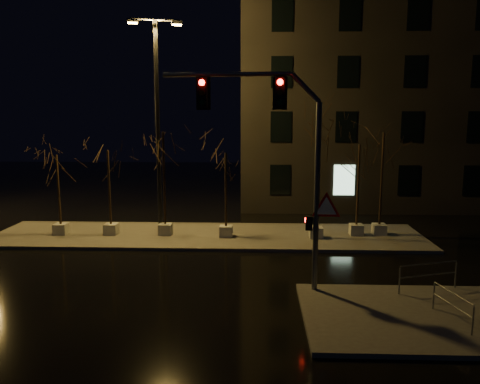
{
  "coord_description": "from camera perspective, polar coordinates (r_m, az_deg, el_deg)",
  "views": [
    {
      "loc": [
        2.57,
        -17.29,
        6.19
      ],
      "look_at": [
        1.78,
        3.41,
        2.8
      ],
      "focal_mm": 35.0,
      "sensor_mm": 36.0,
      "label": 1
    }
  ],
  "objects": [
    {
      "name": "streetlight_main",
      "position": [
        24.11,
        -10.03,
        9.48
      ],
      "size": [
        2.64,
        1.0,
        10.7
      ],
      "rotation": [
        0.0,
        0.0,
        0.27
      ],
      "color": "black",
      "rests_on": "median"
    },
    {
      "name": "guard_rail_a",
      "position": [
        17.71,
        21.99,
        -9.11
      ],
      "size": [
        2.22,
        0.74,
        1.0
      ],
      "rotation": [
        0.0,
        0.0,
        0.31
      ],
      "color": "#5B5D63",
      "rests_on": "sidewalk_corner"
    },
    {
      "name": "tree_4",
      "position": [
        23.08,
        9.54,
        5.62
      ],
      "size": [
        1.8,
        1.8,
        6.08
      ],
      "color": "#ADADA2",
      "rests_on": "median"
    },
    {
      "name": "sidewalk_corner",
      "position": [
        15.87,
        20.73,
        -14.0
      ],
      "size": [
        7.0,
        5.0,
        0.15
      ],
      "primitive_type": "cube",
      "color": "#4B4843",
      "rests_on": "ground"
    },
    {
      "name": "building",
      "position": [
        37.12,
        20.49,
        10.74
      ],
      "size": [
        25.0,
        12.0,
        15.0
      ],
      "primitive_type": "cube",
      "color": "black",
      "rests_on": "ground"
    },
    {
      "name": "tree_3",
      "position": [
        23.14,
        -1.75,
        2.47
      ],
      "size": [
        1.8,
        1.8,
        4.34
      ],
      "color": "#ADADA2",
      "rests_on": "median"
    },
    {
      "name": "tree_5",
      "position": [
        24.18,
        14.29,
        3.23
      ],
      "size": [
        1.8,
        1.8,
        4.75
      ],
      "color": "#ADADA2",
      "rests_on": "median"
    },
    {
      "name": "tree_2",
      "position": [
        23.77,
        -9.31,
        4.46
      ],
      "size": [
        1.8,
        1.8,
        5.39
      ],
      "color": "#ADADA2",
      "rests_on": "median"
    },
    {
      "name": "ground",
      "position": [
        18.54,
        -6.01,
        -10.26
      ],
      "size": [
        90.0,
        90.0,
        0.0
      ],
      "primitive_type": "plane",
      "color": "black",
      "rests_on": "ground"
    },
    {
      "name": "tree_6",
      "position": [
        24.51,
        17.01,
        4.25
      ],
      "size": [
        1.8,
        1.8,
        5.35
      ],
      "color": "#ADADA2",
      "rests_on": "median"
    },
    {
      "name": "guard_rail_b",
      "position": [
        15.52,
        24.46,
        -12.17
      ],
      "size": [
        0.46,
        1.85,
        0.9
      ],
      "rotation": [
        0.0,
        0.0,
        1.79
      ],
      "color": "#5B5D63",
      "rests_on": "sidewalk_corner"
    },
    {
      "name": "tree_1",
      "position": [
        24.48,
        -15.75,
        2.7
      ],
      "size": [
        1.8,
        1.8,
        4.45
      ],
      "color": "#ADADA2",
      "rests_on": "median"
    },
    {
      "name": "traffic_signal_mast",
      "position": [
        15.91,
        5.11,
        5.18
      ],
      "size": [
        6.11,
        0.45,
        7.47
      ],
      "rotation": [
        0.0,
        0.0,
        -0.05
      ],
      "color": "#5B5D63",
      "rests_on": "sidewalk_corner"
    },
    {
      "name": "tree_0",
      "position": [
        25.36,
        -21.36,
        2.2
      ],
      "size": [
        1.8,
        1.8,
        4.2
      ],
      "color": "#ADADA2",
      "rests_on": "median"
    },
    {
      "name": "median",
      "position": [
        24.21,
        -4.0,
        -5.36
      ],
      "size": [
        22.0,
        5.0,
        0.15
      ],
      "primitive_type": "cube",
      "color": "#4B4843",
      "rests_on": "ground"
    }
  ]
}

